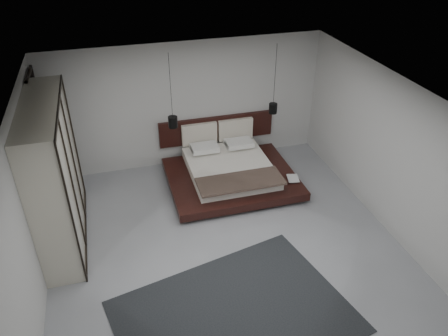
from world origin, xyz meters
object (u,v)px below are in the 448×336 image
object	(u,v)px
lattice_screen	(44,138)
rug	(235,316)
pendant_left	(173,122)
pendant_right	(273,108)
wardrobe	(54,176)
bed	(229,170)

from	to	relation	value
lattice_screen	rug	xyz separation A→B (m)	(2.64, -4.05, -1.29)
lattice_screen	pendant_left	xyz separation A→B (m)	(2.50, -0.13, 0.07)
lattice_screen	pendant_left	world-z (taller)	pendant_left
pendant_right	wardrobe	world-z (taller)	pendant_right
bed	wardrobe	xyz separation A→B (m)	(-3.34, -0.91, 1.00)
pendant_left	rug	size ratio (longest dim) A/B	0.47
lattice_screen	bed	xyz separation A→B (m)	(3.59, -0.54, -1.02)
lattice_screen	pendant_right	xyz separation A→B (m)	(4.68, -0.13, 0.11)
pendant_right	wardrobe	distance (m)	4.62
lattice_screen	pendant_right	bearing A→B (deg)	-1.63
lattice_screen	pendant_right	distance (m)	4.68
bed	pendant_left	world-z (taller)	pendant_left
bed	wardrobe	world-z (taller)	wardrobe
lattice_screen	pendant_right	world-z (taller)	pendant_right
pendant_left	pendant_right	bearing A→B (deg)	-0.00
lattice_screen	rug	world-z (taller)	lattice_screen
lattice_screen	bed	distance (m)	3.77
rug	bed	bearing A→B (deg)	74.91
pendant_left	rug	distance (m)	4.15
wardrobe	rug	size ratio (longest dim) A/B	0.79
lattice_screen	pendant_left	distance (m)	2.51
lattice_screen	wardrobe	distance (m)	1.46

